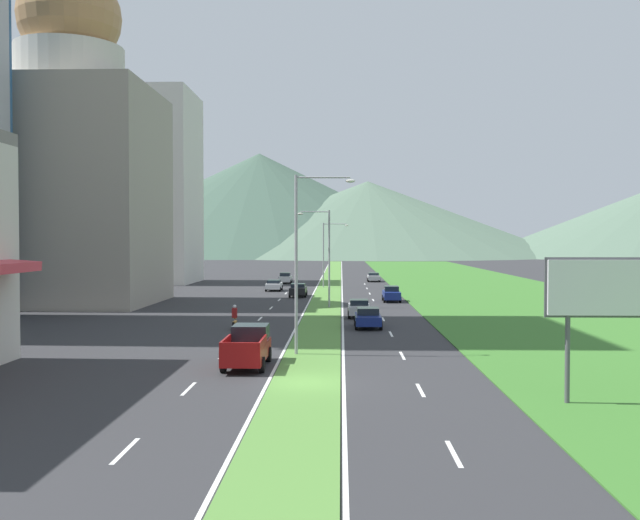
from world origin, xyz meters
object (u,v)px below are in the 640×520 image
(car_0, at_px, (359,308))
(motorcycle_rider, at_px, (235,319))
(street_lamp_mid, at_px, (326,252))
(car_3, at_px, (274,285))
(car_5, at_px, (368,318))
(car_6, at_px, (298,290))
(car_2, at_px, (391,294))
(car_1, at_px, (285,278))
(street_lamp_far, at_px, (327,250))
(pickup_truck_0, at_px, (248,347))
(street_lamp_near, at_px, (303,252))
(car_4, at_px, (374,277))
(billboard_roadside, at_px, (618,294))

(car_0, bearing_deg, motorcycle_rider, -47.56)
(street_lamp_mid, height_order, car_3, street_lamp_mid)
(car_5, bearing_deg, car_0, -176.39)
(car_5, bearing_deg, car_3, -164.52)
(street_lamp_mid, bearing_deg, car_5, -77.49)
(car_6, distance_m, motorcycle_rider, 30.29)
(car_2, xyz_separation_m, motorcycle_rider, (-13.14, -23.78, -0.08))
(car_2, height_order, car_6, car_2)
(motorcycle_rider, bearing_deg, car_0, -47.56)
(car_1, bearing_deg, street_lamp_far, -146.37)
(car_1, bearing_deg, car_5, -169.12)
(street_lamp_far, xyz_separation_m, pickup_truck_0, (-2.89, -60.60, -4.18))
(car_3, bearing_deg, pickup_truck_0, -176.10)
(car_6, bearing_deg, street_lamp_near, -176.24)
(car_4, relative_size, motorcycle_rider, 2.24)
(car_6, bearing_deg, street_lamp_far, -11.05)
(car_0, relative_size, car_5, 1.02)
(car_0, xyz_separation_m, car_3, (-10.12, 30.78, -0.03))
(billboard_roadside, xyz_separation_m, car_3, (-19.59, 63.01, -3.71))
(billboard_roadside, distance_m, car_0, 33.79)
(car_6, bearing_deg, car_1, 7.83)
(car_2, distance_m, pickup_truck_0, 40.37)
(car_2, relative_size, pickup_truck_0, 0.82)
(car_5, height_order, car_6, car_6)
(street_lamp_near, distance_m, street_lamp_mid, 28.49)
(car_3, bearing_deg, motorcycle_rider, -178.87)
(street_lamp_far, distance_m, car_4, 16.78)
(car_1, xyz_separation_m, pickup_truck_0, (3.48, -70.17, 0.18))
(car_2, relative_size, car_3, 1.00)
(street_lamp_near, distance_m, motorcycle_rider, 13.94)
(car_0, xyz_separation_m, motorcycle_rider, (-9.34, -8.55, -0.01))
(street_lamp_far, bearing_deg, car_4, 64.18)
(street_lamp_mid, distance_m, car_4, 43.82)
(car_6, bearing_deg, pickup_truck_0, -179.90)
(car_3, bearing_deg, car_4, -33.60)
(car_0, height_order, car_3, car_0)
(street_lamp_mid, height_order, pickup_truck_0, street_lamp_mid)
(street_lamp_far, xyz_separation_m, car_0, (3.51, -36.78, -4.40))
(pickup_truck_0, bearing_deg, street_lamp_near, -36.46)
(street_lamp_far, height_order, car_3, street_lamp_far)
(street_lamp_far, height_order, car_2, street_lamp_far)
(street_lamp_near, xyz_separation_m, car_6, (-2.75, 41.82, -5.12))
(street_lamp_mid, bearing_deg, car_1, 100.21)
(street_lamp_near, distance_m, car_6, 42.22)
(billboard_roadside, height_order, car_0, billboard_roadside)
(car_0, xyz_separation_m, car_4, (3.54, 51.34, -0.04))
(car_0, xyz_separation_m, car_1, (-9.88, 46.34, 0.05))
(car_3, bearing_deg, car_0, -161.80)
(car_3, bearing_deg, car_6, -158.32)
(street_lamp_near, bearing_deg, car_2, 78.02)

